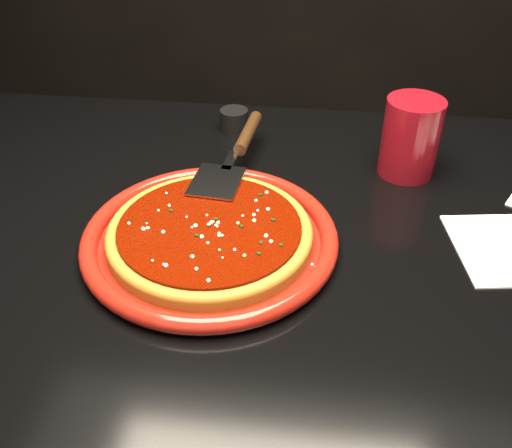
{
  "coord_description": "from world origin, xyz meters",
  "views": [
    {
      "loc": [
        0.07,
        -0.66,
        1.25
      ],
      "look_at": [
        -0.01,
        -0.03,
        0.77
      ],
      "focal_mm": 40.0,
      "sensor_mm": 36.0,
      "label": 1
    }
  ],
  "objects_px": {
    "plate": "(210,238)",
    "pizza_server": "(235,153)",
    "ramekin": "(234,120)",
    "cup": "(411,138)",
    "table": "(264,388)"
  },
  "relations": [
    {
      "from": "plate",
      "to": "pizza_server",
      "type": "xyz_separation_m",
      "value": [
        0.01,
        0.18,
        0.03
      ]
    },
    {
      "from": "plate",
      "to": "ramekin",
      "type": "xyz_separation_m",
      "value": [
        -0.02,
        0.35,
        0.01
      ]
    },
    {
      "from": "plate",
      "to": "ramekin",
      "type": "bearing_deg",
      "value": 93.2
    },
    {
      "from": "cup",
      "to": "table",
      "type": "bearing_deg",
      "value": -140.52
    },
    {
      "from": "table",
      "to": "plate",
      "type": "distance_m",
      "value": 0.4
    },
    {
      "from": "cup",
      "to": "ramekin",
      "type": "distance_m",
      "value": 0.33
    },
    {
      "from": "plate",
      "to": "cup",
      "type": "height_order",
      "value": "cup"
    },
    {
      "from": "table",
      "to": "pizza_server",
      "type": "height_order",
      "value": "pizza_server"
    },
    {
      "from": "plate",
      "to": "cup",
      "type": "relative_size",
      "value": 2.76
    },
    {
      "from": "plate",
      "to": "pizza_server",
      "type": "relative_size",
      "value": 1.14
    },
    {
      "from": "pizza_server",
      "to": "cup",
      "type": "bearing_deg",
      "value": 15.42
    },
    {
      "from": "pizza_server",
      "to": "cup",
      "type": "height_order",
      "value": "cup"
    },
    {
      "from": "table",
      "to": "cup",
      "type": "height_order",
      "value": "cup"
    },
    {
      "from": "plate",
      "to": "ramekin",
      "type": "relative_size",
      "value": 6.79
    },
    {
      "from": "table",
      "to": "ramekin",
      "type": "distance_m",
      "value": 0.5
    }
  ]
}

